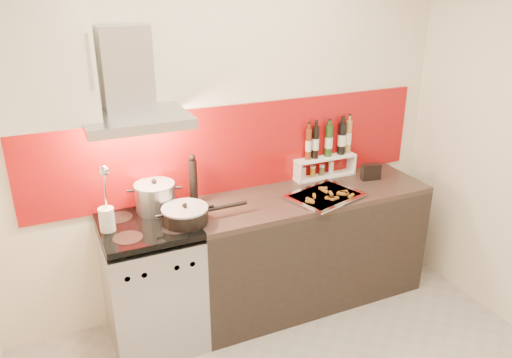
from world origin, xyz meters
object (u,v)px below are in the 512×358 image
counter (307,247)px  stock_pot (155,197)px  baking_tray (325,196)px  pepper_mill (193,180)px  range_stove (153,285)px  saute_pan (186,215)px

counter → stock_pot: (-1.10, 0.15, 0.56)m
baking_tray → pepper_mill: bearing=162.0°
range_stove → baking_tray: (1.26, -0.12, 0.47)m
saute_pan → counter: bearing=5.6°
counter → saute_pan: size_ratio=3.11×
stock_pot → pepper_mill: 0.28m
stock_pot → saute_pan: stock_pot is taller
saute_pan → baking_tray: bearing=-1.4°
stock_pot → saute_pan: size_ratio=0.46×
stock_pot → pepper_mill: size_ratio=0.73×
counter → saute_pan: bearing=-174.4°
pepper_mill → baking_tray: bearing=-18.0°
counter → saute_pan: (-0.96, -0.10, 0.51)m
stock_pot → baking_tray: bearing=-13.4°
stock_pot → baking_tray: size_ratio=0.46×
stock_pot → counter: bearing=-8.0°
counter → saute_pan: 1.10m
baking_tray → counter: bearing=115.6°
range_stove → pepper_mill: pepper_mill is taller
pepper_mill → baking_tray: (0.89, -0.29, -0.16)m
range_stove → counter: 1.20m
range_stove → saute_pan: 0.58m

